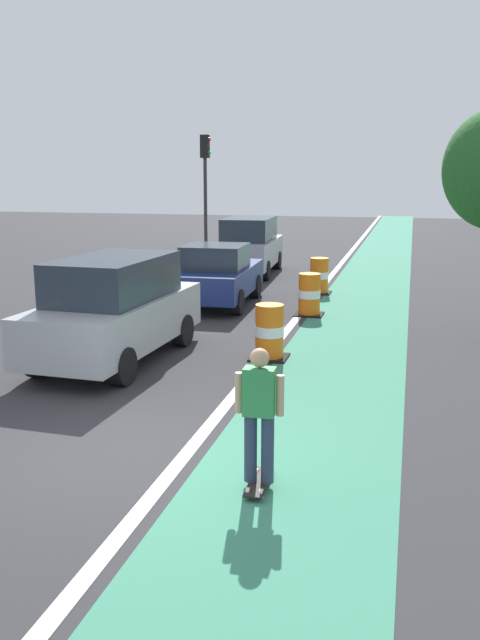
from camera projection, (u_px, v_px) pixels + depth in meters
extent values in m
plane|color=#2D2D30|center=(114.00, 456.00, 8.81)|extent=(100.00, 100.00, 0.00)
cube|color=#387F60|center=(365.00, 300.00, 19.59)|extent=(2.50, 80.00, 0.01)
cube|color=silver|center=(314.00, 298.00, 19.95)|extent=(0.20, 80.00, 0.01)
cube|color=black|center=(259.00, 482.00, 7.90)|extent=(0.24, 0.81, 0.02)
cylinder|color=silver|center=(257.00, 473.00, 8.17)|extent=(0.04, 0.11, 0.11)
cylinder|color=silver|center=(269.00, 474.00, 8.14)|extent=(0.04, 0.11, 0.11)
cylinder|color=silver|center=(248.00, 492.00, 7.67)|extent=(0.04, 0.11, 0.11)
cylinder|color=silver|center=(261.00, 494.00, 7.64)|extent=(0.04, 0.11, 0.11)
cylinder|color=#2D3851|center=(251.00, 448.00, 7.83)|extent=(0.15, 0.15, 0.82)
cylinder|color=#2D3851|center=(268.00, 449.00, 7.79)|extent=(0.15, 0.15, 0.82)
cube|color=#338C4C|center=(259.00, 392.00, 7.67)|extent=(0.37, 0.23, 0.56)
cylinder|color=tan|center=(239.00, 393.00, 7.72)|extent=(0.09, 0.09, 0.48)
cylinder|color=tan|center=(280.00, 395.00, 7.62)|extent=(0.09, 0.09, 0.48)
sphere|color=tan|center=(260.00, 358.00, 7.58)|extent=(0.22, 0.22, 0.22)
cube|color=#9EA0A5|center=(116.00, 321.00, 13.13)|extent=(2.03, 4.67, 0.90)
cube|color=#232D38|center=(114.00, 278.00, 12.95)|extent=(1.74, 2.92, 0.80)
cylinder|color=black|center=(112.00, 325.00, 14.79)|extent=(0.31, 0.69, 0.68)
cylinder|color=black|center=(182.00, 330.00, 14.33)|extent=(0.31, 0.69, 0.68)
cylinder|color=black|center=(39.00, 359.00, 12.12)|extent=(0.31, 0.69, 0.68)
cylinder|color=black|center=(122.00, 366.00, 11.66)|extent=(0.31, 0.69, 0.68)
cube|color=navy|center=(218.00, 280.00, 18.76)|extent=(2.01, 4.17, 0.72)
cube|color=#232D38|center=(215.00, 257.00, 18.38)|extent=(1.69, 1.79, 0.64)
cylinder|color=black|center=(201.00, 284.00, 20.22)|extent=(0.31, 0.69, 0.68)
cylinder|color=black|center=(255.00, 286.00, 19.89)|extent=(0.31, 0.69, 0.68)
cylinder|color=black|center=(176.00, 300.00, 17.79)|extent=(0.31, 0.69, 0.68)
cylinder|color=black|center=(237.00, 302.00, 17.46)|extent=(0.31, 0.69, 0.68)
cube|color=#9EA0A5|center=(249.00, 252.00, 24.52)|extent=(2.09, 4.69, 0.90)
cube|color=#232D38|center=(249.00, 229.00, 24.34)|extent=(1.77, 2.94, 0.80)
cylinder|color=black|center=(235.00, 259.00, 26.14)|extent=(0.32, 0.69, 0.68)
cylinder|color=black|center=(277.00, 260.00, 25.83)|extent=(0.32, 0.69, 0.68)
cylinder|color=black|center=(219.00, 269.00, 23.40)|extent=(0.32, 0.69, 0.68)
cylinder|color=black|center=(265.00, 271.00, 23.09)|extent=(0.32, 0.69, 0.68)
cylinder|color=orange|center=(269.00, 346.00, 13.38)|extent=(0.56, 0.56, 0.42)
cylinder|color=white|center=(269.00, 331.00, 13.31)|extent=(0.57, 0.57, 0.21)
cylinder|color=orange|center=(270.00, 315.00, 13.25)|extent=(0.56, 0.56, 0.42)
cube|color=black|center=(269.00, 357.00, 13.43)|extent=(0.73, 0.73, 0.04)
cylinder|color=orange|center=(309.00, 306.00, 17.45)|extent=(0.56, 0.56, 0.42)
cylinder|color=white|center=(309.00, 294.00, 17.39)|extent=(0.57, 0.57, 0.21)
cylinder|color=orange|center=(310.00, 282.00, 17.32)|extent=(0.56, 0.56, 0.42)
cube|color=black|center=(309.00, 314.00, 17.50)|extent=(0.73, 0.73, 0.04)
cylinder|color=orange|center=(319.00, 285.00, 20.63)|extent=(0.56, 0.56, 0.42)
cylinder|color=white|center=(319.00, 275.00, 20.56)|extent=(0.57, 0.57, 0.21)
cylinder|color=orange|center=(319.00, 265.00, 20.49)|extent=(0.56, 0.56, 0.42)
cube|color=black|center=(319.00, 293.00, 20.68)|extent=(0.73, 0.73, 0.04)
cylinder|color=#2D2D2D|center=(206.00, 211.00, 27.53)|extent=(0.14, 0.14, 4.20)
cube|color=black|center=(205.00, 146.00, 26.99)|extent=(0.32, 0.32, 0.90)
sphere|color=red|center=(209.00, 140.00, 26.89)|extent=(0.16, 0.16, 0.16)
sphere|color=green|center=(209.00, 153.00, 27.00)|extent=(0.16, 0.16, 0.16)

